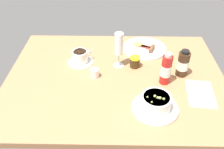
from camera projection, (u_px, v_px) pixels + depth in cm
name	position (u px, v px, depth cm)	size (l,w,h in cm)	color
ground_plane	(115.00, 78.00, 124.79)	(110.00, 84.00, 3.00)	#A8754C
porridge_bowl	(155.00, 103.00, 103.12)	(19.99, 19.99, 8.04)	white
cutlery_setting	(200.00, 93.00, 113.40)	(14.08, 20.08, 0.90)	white
coffee_cup	(80.00, 57.00, 131.66)	(13.78, 13.78, 7.01)	white
creamer_jug	(94.00, 73.00, 122.06)	(4.22, 5.11, 5.14)	white
wine_glass	(118.00, 45.00, 123.69)	(5.62, 5.62, 19.28)	white
jam_jar	(134.00, 62.00, 128.62)	(5.51, 5.51, 5.99)	#392712
sauce_bottle_brown	(182.00, 64.00, 120.87)	(5.85, 5.85, 14.36)	#382314
sauce_bottle_red	(165.00, 70.00, 115.21)	(5.00, 5.00, 16.71)	#B21E19
breakfast_plate	(144.00, 48.00, 143.77)	(25.28, 25.28, 3.70)	white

